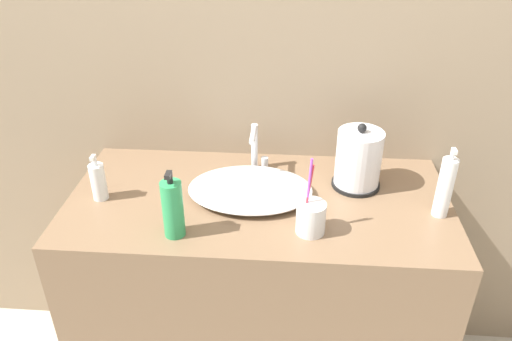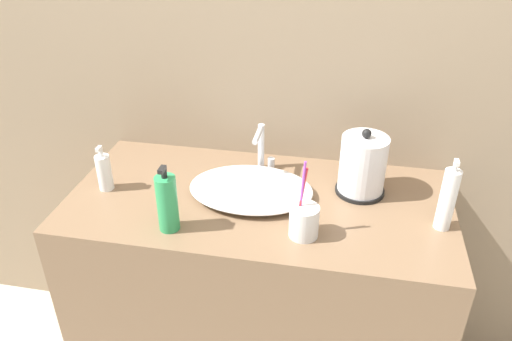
{
  "view_description": "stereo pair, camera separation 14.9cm",
  "coord_description": "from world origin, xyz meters",
  "px_view_note": "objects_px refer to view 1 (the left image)",
  "views": [
    {
      "loc": [
        0.09,
        -0.99,
        1.72
      ],
      "look_at": [
        -0.01,
        0.29,
        0.96
      ],
      "focal_mm": 35.0,
      "sensor_mm": 36.0,
      "label": 1
    },
    {
      "loc": [
        0.24,
        -0.97,
        1.72
      ],
      "look_at": [
        -0.01,
        0.29,
        0.96
      ],
      "focal_mm": 35.0,
      "sensor_mm": 36.0,
      "label": 2
    }
  ],
  "objects_px": {
    "toothbrush_cup": "(311,217)",
    "shampoo_bottle": "(98,181)",
    "faucet": "(256,146)",
    "mouthwash_bottle": "(445,187)",
    "lotion_bottle": "(173,209)",
    "electric_kettle": "(358,161)"
  },
  "relations": [
    {
      "from": "lotion_bottle",
      "to": "mouthwash_bottle",
      "type": "distance_m",
      "value": 0.77
    },
    {
      "from": "faucet",
      "to": "mouthwash_bottle",
      "type": "distance_m",
      "value": 0.6
    },
    {
      "from": "electric_kettle",
      "to": "lotion_bottle",
      "type": "distance_m",
      "value": 0.6
    },
    {
      "from": "toothbrush_cup",
      "to": "mouthwash_bottle",
      "type": "distance_m",
      "value": 0.4
    },
    {
      "from": "lotion_bottle",
      "to": "shampoo_bottle",
      "type": "height_order",
      "value": "lotion_bottle"
    },
    {
      "from": "shampoo_bottle",
      "to": "mouthwash_bottle",
      "type": "distance_m",
      "value": 1.02
    },
    {
      "from": "faucet",
      "to": "shampoo_bottle",
      "type": "bearing_deg",
      "value": -155.7
    },
    {
      "from": "lotion_bottle",
      "to": "mouthwash_bottle",
      "type": "xyz_separation_m",
      "value": [
        0.76,
        0.15,
        0.01
      ]
    },
    {
      "from": "toothbrush_cup",
      "to": "shampoo_bottle",
      "type": "bearing_deg",
      "value": 169.28
    },
    {
      "from": "lotion_bottle",
      "to": "mouthwash_bottle",
      "type": "height_order",
      "value": "mouthwash_bottle"
    },
    {
      "from": "toothbrush_cup",
      "to": "shampoo_bottle",
      "type": "xyz_separation_m",
      "value": [
        -0.64,
        0.12,
        0.01
      ]
    },
    {
      "from": "mouthwash_bottle",
      "to": "lotion_bottle",
      "type": "bearing_deg",
      "value": -168.72
    },
    {
      "from": "lotion_bottle",
      "to": "shampoo_bottle",
      "type": "xyz_separation_m",
      "value": [
        -0.27,
        0.16,
        -0.03
      ]
    },
    {
      "from": "shampoo_bottle",
      "to": "mouthwash_bottle",
      "type": "bearing_deg",
      "value": -0.6
    },
    {
      "from": "toothbrush_cup",
      "to": "shampoo_bottle",
      "type": "height_order",
      "value": "toothbrush_cup"
    },
    {
      "from": "toothbrush_cup",
      "to": "mouthwash_bottle",
      "type": "bearing_deg",
      "value": 16.18
    },
    {
      "from": "toothbrush_cup",
      "to": "lotion_bottle",
      "type": "bearing_deg",
      "value": -173.89
    },
    {
      "from": "faucet",
      "to": "mouthwash_bottle",
      "type": "bearing_deg",
      "value": -21.57
    },
    {
      "from": "faucet",
      "to": "toothbrush_cup",
      "type": "distance_m",
      "value": 0.38
    },
    {
      "from": "electric_kettle",
      "to": "lotion_bottle",
      "type": "bearing_deg",
      "value": -150.72
    },
    {
      "from": "electric_kettle",
      "to": "lotion_bottle",
      "type": "height_order",
      "value": "electric_kettle"
    },
    {
      "from": "toothbrush_cup",
      "to": "lotion_bottle",
      "type": "relative_size",
      "value": 1.11
    }
  ]
}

